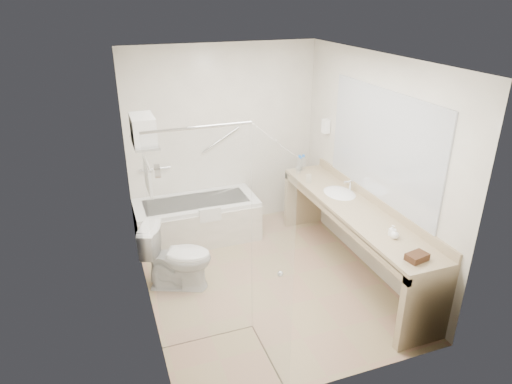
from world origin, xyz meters
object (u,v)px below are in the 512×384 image
object	(u,v)px
vanity_counter	(353,223)
toilet	(177,257)
bathtub	(197,220)
amenity_basket	(417,257)
water_bottle_left	(301,164)

from	to	relation	value
vanity_counter	toilet	distance (m)	2.03
bathtub	vanity_counter	world-z (taller)	vanity_counter
amenity_basket	water_bottle_left	distance (m)	2.41
amenity_basket	water_bottle_left	xyz separation A→B (m)	(-0.04, 2.41, 0.06)
bathtub	toilet	bearing A→B (deg)	-114.35
toilet	vanity_counter	bearing A→B (deg)	-78.55
toilet	amenity_basket	world-z (taller)	amenity_basket
water_bottle_left	bathtub	bearing A→B (deg)	174.43
vanity_counter	water_bottle_left	size ratio (longest dim) A/B	13.64
amenity_basket	water_bottle_left	bearing A→B (deg)	90.92
bathtub	amenity_basket	world-z (taller)	amenity_basket
toilet	water_bottle_left	size ratio (longest dim) A/B	3.86
water_bottle_left	vanity_counter	bearing A→B (deg)	-85.64
bathtub	vanity_counter	bearing A→B (deg)	-42.35
toilet	amenity_basket	size ratio (longest dim) A/B	3.90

